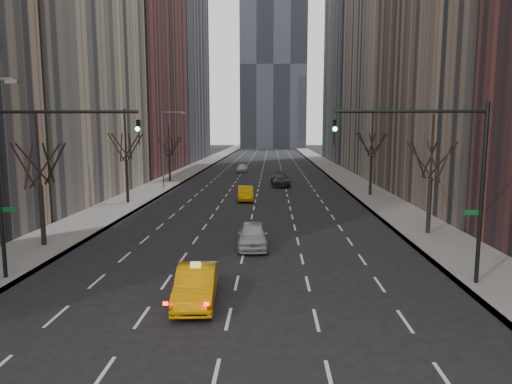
{
  "coord_description": "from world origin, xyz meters",
  "views": [
    {
      "loc": [
        1.58,
        -8.09,
        6.98
      ],
      "look_at": [
        0.71,
        17.19,
        3.5
      ],
      "focal_mm": 32.0,
      "sensor_mm": 36.0,
      "label": 1
    }
  ],
  "objects": [
    {
      "name": "sidewalk_left",
      "position": [
        -12.25,
        70.0,
        0.07
      ],
      "size": [
        4.5,
        320.0,
        0.15
      ],
      "primitive_type": "cube",
      "color": "slate",
      "rests_on": "ground"
    },
    {
      "name": "sidewalk_right",
      "position": [
        12.25,
        70.0,
        0.07
      ],
      "size": [
        4.5,
        320.0,
        0.15
      ],
      "primitive_type": "cube",
      "color": "slate",
      "rests_on": "ground"
    },
    {
      "name": "bld_left_far",
      "position": [
        -21.5,
        66.0,
        22.0
      ],
      "size": [
        14.0,
        28.0,
        44.0
      ],
      "primitive_type": "cube",
      "color": "brown",
      "rests_on": "ground"
    },
    {
      "name": "bld_left_deep",
      "position": [
        -21.5,
        96.0,
        30.0
      ],
      "size": [
        14.0,
        30.0,
        60.0
      ],
      "primitive_type": "cube",
      "color": "#5D5D61",
      "rests_on": "ground"
    },
    {
      "name": "bld_right_far",
      "position": [
        21.5,
        64.0,
        25.0
      ],
      "size": [
        14.0,
        28.0,
        50.0
      ],
      "primitive_type": "cube",
      "color": "tan",
      "rests_on": "ground"
    },
    {
      "name": "bld_right_deep",
      "position": [
        21.5,
        95.0,
        29.0
      ],
      "size": [
        14.0,
        30.0,
        58.0
      ],
      "primitive_type": "cube",
      "color": "#5D5D61",
      "rests_on": "ground"
    },
    {
      "name": "tree_lw_b",
      "position": [
        -12.0,
        18.0,
        3.72
      ],
      "size": [
        3.36,
        3.5,
        7.82
      ],
      "color": "black",
      "rests_on": "ground"
    },
    {
      "name": "tree_lw_c",
      "position": [
        -12.0,
        34.0,
        4.04
      ],
      "size": [
        3.36,
        3.5,
        8.74
      ],
      "color": "black",
      "rests_on": "ground"
    },
    {
      "name": "tree_lw_d",
      "position": [
        -12.0,
        52.0,
        3.56
      ],
      "size": [
        3.36,
        3.5,
        7.36
      ],
      "color": "black",
      "rests_on": "ground"
    },
    {
      "name": "tree_rw_b",
      "position": [
        12.0,
        22.0,
        3.72
      ],
      "size": [
        3.36,
        3.5,
        7.82
      ],
      "color": "black",
      "rests_on": "ground"
    },
    {
      "name": "tree_rw_c",
      "position": [
        12.0,
        40.0,
        4.04
      ],
      "size": [
        3.36,
        3.5,
        8.74
      ],
      "color": "black",
      "rests_on": "ground"
    },
    {
      "name": "traffic_mast_left",
      "position": [
        -9.11,
        12.0,
        5.49
      ],
      "size": [
        6.69,
        0.39,
        8.0
      ],
      "color": "black",
      "rests_on": "ground"
    },
    {
      "name": "traffic_mast_right",
      "position": [
        9.11,
        12.0,
        5.49
      ],
      "size": [
        6.69,
        0.39,
        8.0
      ],
      "color": "black",
      "rests_on": "ground"
    },
    {
      "name": "streetlight_far",
      "position": [
        -10.84,
        45.0,
        5.62
      ],
      "size": [
        2.83,
        0.22,
        9.0
      ],
      "color": "slate",
      "rests_on": "ground"
    },
    {
      "name": "taxi_sedan",
      "position": [
        -1.46,
        9.58,
        0.73
      ],
      "size": [
        1.86,
        4.54,
        1.46
      ],
      "primitive_type": "imported",
      "rotation": [
        0.0,
        0.0,
        0.07
      ],
      "color": "orange",
      "rests_on": "ground"
    },
    {
      "name": "silver_sedan_ahead",
      "position": [
        0.45,
        18.39,
        0.75
      ],
      "size": [
        2.03,
        4.49,
        1.5
      ],
      "primitive_type": "imported",
      "rotation": [
        0.0,
        0.0,
        0.06
      ],
      "color": "#A7AAAF",
      "rests_on": "ground"
    },
    {
      "name": "far_taxi",
      "position": [
        -0.98,
        36.54,
        0.7
      ],
      "size": [
        1.71,
        4.34,
        1.41
      ],
      "primitive_type": "imported",
      "rotation": [
        0.0,
        0.0,
        0.05
      ],
      "color": "#EFA105",
      "rests_on": "ground"
    },
    {
      "name": "far_suv_grey",
      "position": [
        2.67,
        48.35,
        0.79
      ],
      "size": [
        2.51,
        5.57,
        1.58
      ],
      "primitive_type": "imported",
      "rotation": [
        0.0,
        0.0,
        0.05
      ],
      "color": "#2D2D32",
      "rests_on": "ground"
    },
    {
      "name": "far_car_white",
      "position": [
        -3.26,
        66.19,
        0.68
      ],
      "size": [
        1.87,
        4.08,
        1.36
      ],
      "primitive_type": "imported",
      "rotation": [
        0.0,
        0.0,
        -0.07
      ],
      "color": "silver",
      "rests_on": "ground"
    }
  ]
}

